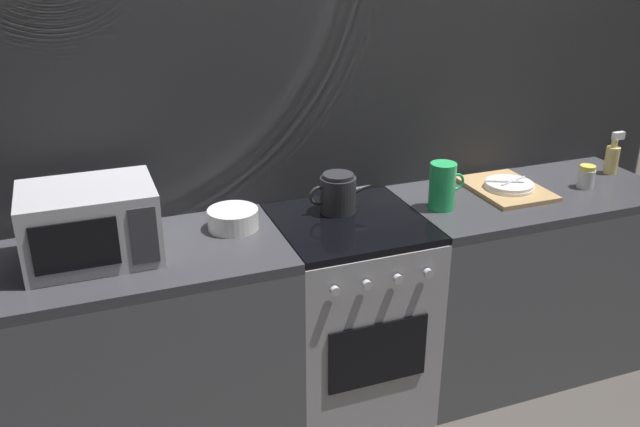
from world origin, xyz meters
The scene contains 12 objects.
ground_plane centered at (0.00, 0.00, 0.00)m, with size 8.00×8.00×0.00m, color #47423D.
back_wall centered at (0.00, 0.32, 1.20)m, with size 3.60×0.05×2.40m.
counter_left centered at (-0.90, 0.00, 0.45)m, with size 1.20×0.60×0.90m.
stove_unit centered at (0.00, 0.00, 0.45)m, with size 0.60×0.63×0.90m.
counter_right centered at (0.90, 0.00, 0.45)m, with size 1.20×0.60×0.90m.
microwave centered at (-0.99, 0.02, 1.04)m, with size 0.46×0.35×0.27m.
kettle centered at (-0.01, 0.10, 0.98)m, with size 0.28×0.15×0.17m.
mixing_bowl centered at (-0.46, 0.09, 0.94)m, with size 0.20×0.20×0.08m, color silver.
pitcher centered at (0.41, -0.02, 1.00)m, with size 0.16×0.11×0.20m.
dish_pile centered at (0.79, 0.05, 0.92)m, with size 0.30×0.40×0.06m.
spice_jar centered at (1.15, -0.04, 0.95)m, with size 0.08×0.08×0.10m.
spray_bottle centered at (1.39, 0.08, 0.98)m, with size 0.08×0.06×0.20m.
Camera 1 is at (-1.01, -2.32, 2.02)m, focal length 38.23 mm.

